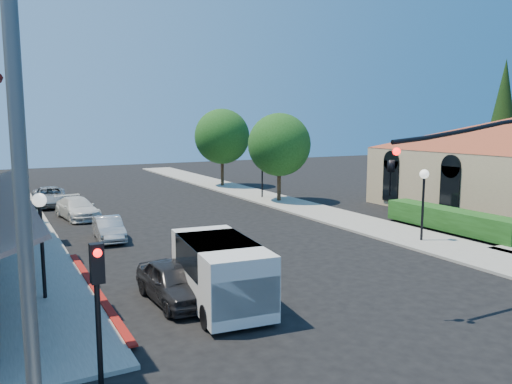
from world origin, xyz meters
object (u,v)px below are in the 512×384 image
street_tree_a (279,145)px  parked_car_a (173,282)px  conifer_far (503,116)px  street_tree_b (222,136)px  lamppost_right_near (424,187)px  lamppost_left_far (16,177)px  lamppost_left_near (40,219)px  parked_car_c (77,208)px  parked_car_d (50,197)px  white_van (221,269)px  cobra_streetlight (49,164)px  parked_car_b (109,229)px  secondary_signal (98,290)px  lamppost_right_far (262,163)px

street_tree_a → parked_car_a: 21.29m
conifer_far → street_tree_b: conifer_far is taller
lamppost_right_near → lamppost_left_far: bearing=140.5°
lamppost_left_near → parked_car_c: size_ratio=0.81×
street_tree_b → parked_car_c: (-14.08, -9.71, -3.91)m
lamppost_left_near → parked_car_d: bearing=83.5°
lamppost_right_near → parked_car_a: (-13.30, -2.00, -2.08)m
street_tree_a → lamppost_left_near: 22.30m
white_van → parked_car_c: bearing=95.5°
cobra_streetlight → parked_car_c: size_ratio=2.11×
cobra_streetlight → parked_car_b: (4.35, 17.72, -4.69)m
parked_car_c → parked_car_d: (-0.92, 5.78, 0.02)m
white_van → parked_car_a: 1.73m
conifer_far → parked_car_b: bearing=-176.0°
lamppost_right_near → parked_car_d: lamppost_right_near is taller
street_tree_b → white_van: size_ratio=1.42×
street_tree_a → secondary_signal: street_tree_a is taller
secondary_signal → lamppost_right_near: lamppost_right_near is taller
cobra_streetlight → street_tree_b: bearing=62.2°
white_van → parked_car_d: 23.34m
lamppost_left_near → parked_car_a: size_ratio=0.92×
lamppost_right_far → secondary_signal: bearing=-126.1°
lamppost_left_near → white_van: lamppost_left_near is taller
lamppost_left_far → parked_car_d: lamppost_left_far is taller
white_van → street_tree_b: bearing=65.4°
conifer_far → lamppost_left_near: 38.02m
conifer_far → parked_car_c: 34.04m
lamppost_right_far → street_tree_a: bearing=-81.5°
secondary_signal → white_van: 5.71m
lamppost_right_far → parked_car_a: lamppost_right_far is taller
white_van → cobra_streetlight: bearing=-128.8°
street_tree_b → parked_car_d: 15.98m
parked_car_b → parked_car_c: bearing=97.6°
lamppost_left_near → parked_car_c: bearing=77.3°
lamppost_left_far → lamppost_right_far: size_ratio=1.00×
lamppost_left_far → parked_car_d: 6.82m
cobra_streetlight → parked_car_a: size_ratio=2.41×
street_tree_a → secondary_signal: bearing=-129.2°
lamppost_right_near → parked_car_b: 15.53m
parked_car_c → parked_car_b: bearing=-93.8°
secondary_signal → parked_car_d: (1.80, 26.67, -1.66)m
parked_car_a → parked_car_d: bearing=91.0°
lamppost_left_far → lamppost_right_near: 22.02m
parked_car_b → lamppost_left_far: bearing=123.9°
street_tree_a → parked_car_d: size_ratio=1.37×
street_tree_b → lamppost_right_far: 8.21m
cobra_streetlight → conifer_far: bearing=28.3°
parked_car_c → street_tree_b: bearing=26.6°
lamppost_right_near → cobra_streetlight: bearing=-150.5°
lamppost_right_near → parked_car_a: size_ratio=0.92×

